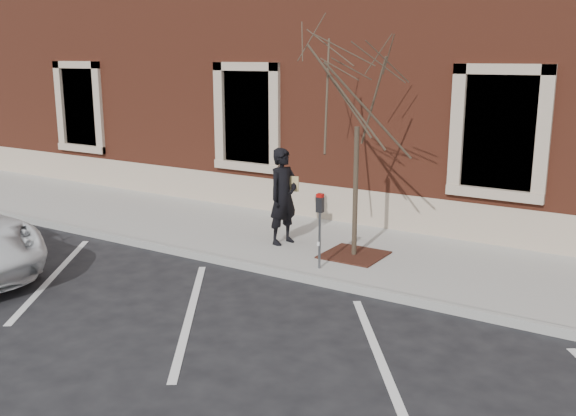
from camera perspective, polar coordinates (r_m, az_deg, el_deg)
The scene contains 9 objects.
ground at distance 11.68m, azimuth -1.58°, elevation -5.83°, with size 120.00×120.00×0.00m, color #28282B.
sidewalk_near at distance 13.08m, azimuth 2.70°, elevation -3.39°, with size 40.00×3.50×0.15m, color #A7A39D.
curb_near at distance 11.62m, azimuth -1.72°, elevation -5.55°, with size 40.00×0.12×0.15m, color #9E9E99.
parking_stripes at distance 10.05m, azimuth -8.68°, elevation -9.23°, with size 28.00×4.40×0.01m, color silver, non-canonical shape.
building_civic at distance 17.98m, azimuth 12.62°, elevation 13.54°, with size 40.00×8.62×8.00m.
man at distance 12.77m, azimuth -0.42°, elevation 1.04°, with size 0.71×0.46×1.93m, color black.
parking_meter at distance 11.24m, azimuth 2.85°, elevation -0.80°, with size 0.12×0.09×1.36m.
tree_grate at distance 12.26m, azimuth 5.88°, elevation -4.16°, with size 1.10×1.10×0.03m, color #431D15.
sapling at distance 11.71m, azimuth 6.24°, elevation 10.43°, with size 2.67×2.67×4.44m.
Camera 1 is at (6.17, -9.15, 3.84)m, focal length 40.00 mm.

